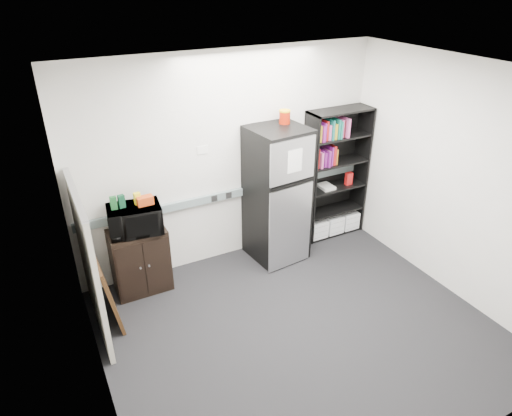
{
  "coord_description": "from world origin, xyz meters",
  "views": [
    {
      "loc": [
        -2.16,
        -3.13,
        3.47
      ],
      "look_at": [
        -0.07,
        0.9,
        1.09
      ],
      "focal_mm": 32.0,
      "sensor_mm": 36.0,
      "label": 1
    }
  ],
  "objects_px": {
    "refrigerator": "(277,195)",
    "cubicle_partition": "(89,263)",
    "bookshelf": "(335,175)",
    "cabinet": "(140,260)",
    "microwave": "(135,219)"
  },
  "relations": [
    {
      "from": "bookshelf",
      "to": "refrigerator",
      "type": "relative_size",
      "value": 1.03
    },
    {
      "from": "cabinet",
      "to": "microwave",
      "type": "distance_m",
      "value": 0.57
    },
    {
      "from": "bookshelf",
      "to": "cubicle_partition",
      "type": "distance_m",
      "value": 3.46
    },
    {
      "from": "bookshelf",
      "to": "microwave",
      "type": "bearing_deg",
      "value": -178.38
    },
    {
      "from": "microwave",
      "to": "cabinet",
      "type": "bearing_deg",
      "value": 97.38
    },
    {
      "from": "refrigerator",
      "to": "cubicle_partition",
      "type": "bearing_deg",
      "value": -177.8
    },
    {
      "from": "cubicle_partition",
      "to": "refrigerator",
      "type": "height_order",
      "value": "refrigerator"
    },
    {
      "from": "bookshelf",
      "to": "cabinet",
      "type": "xyz_separation_m",
      "value": [
        -2.83,
        -0.06,
        -0.51
      ]
    },
    {
      "from": "bookshelf",
      "to": "cubicle_partition",
      "type": "xyz_separation_m",
      "value": [
        -3.43,
        -0.49,
        -0.1
      ]
    },
    {
      "from": "cabinet",
      "to": "microwave",
      "type": "height_order",
      "value": "microwave"
    },
    {
      "from": "cubicle_partition",
      "to": "cabinet",
      "type": "height_order",
      "value": "cubicle_partition"
    },
    {
      "from": "refrigerator",
      "to": "microwave",
      "type": "bearing_deg",
      "value": 172.14
    },
    {
      "from": "cabinet",
      "to": "refrigerator",
      "type": "xyz_separation_m",
      "value": [
        1.82,
        -0.08,
        0.49
      ]
    },
    {
      "from": "bookshelf",
      "to": "refrigerator",
      "type": "xyz_separation_m",
      "value": [
        -1.02,
        -0.14,
        -0.02
      ]
    },
    {
      "from": "cubicle_partition",
      "to": "microwave",
      "type": "relative_size",
      "value": 2.77
    }
  ]
}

